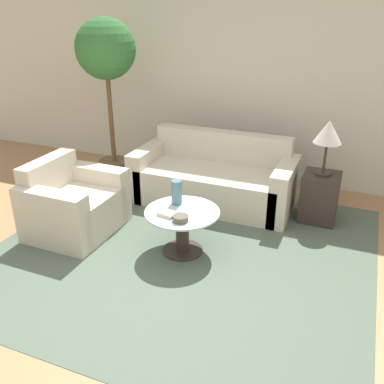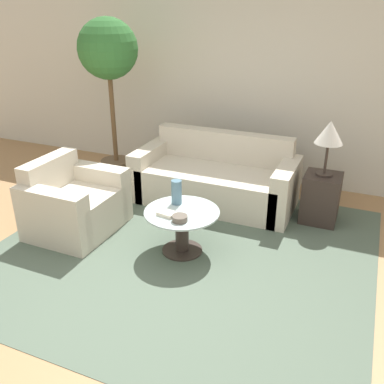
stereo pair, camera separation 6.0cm
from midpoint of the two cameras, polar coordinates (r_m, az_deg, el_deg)
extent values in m
plane|color=#9E754C|center=(3.83, -5.72, -13.10)|extent=(14.00, 14.00, 0.00)
cube|color=beige|center=(5.88, 7.98, 14.12)|extent=(10.00, 0.06, 2.60)
cube|color=#4C5B4C|center=(4.35, -0.91, -7.82)|extent=(3.65, 3.38, 0.01)
cube|color=beige|center=(5.27, 3.29, 0.81)|extent=(1.75, 0.88, 0.44)
cube|color=beige|center=(5.50, 4.59, 3.94)|extent=(1.75, 0.18, 0.82)
cube|color=beige|center=(5.57, -5.16, 3.05)|extent=(0.20, 0.88, 0.62)
cube|color=beige|center=(5.03, 12.69, 0.14)|extent=(0.20, 0.88, 0.62)
cube|color=beige|center=(4.79, -14.69, -2.49)|extent=(0.81, 0.77, 0.44)
cube|color=beige|center=(4.91, -17.79, 0.01)|extent=(0.19, 0.76, 0.79)
cube|color=beige|center=(4.50, -17.72, -3.45)|extent=(0.81, 0.21, 0.62)
cube|color=beige|center=(5.03, -12.20, 0.17)|extent=(0.81, 0.21, 0.62)
cylinder|color=#332823|center=(4.35, -0.91, -7.75)|extent=(0.40, 0.40, 0.02)
cylinder|color=#332823|center=(4.25, -0.93, -5.39)|extent=(0.13, 0.13, 0.43)
cylinder|color=#B2C6C6|center=(4.14, -0.95, -2.69)|extent=(0.74, 0.74, 0.02)
cube|color=#332823|center=(5.03, 17.12, -0.78)|extent=(0.40, 0.40, 0.56)
cylinder|color=#332823|center=(4.92, 17.53, 2.30)|extent=(0.18, 0.18, 0.02)
cylinder|color=#332823|center=(4.85, 17.80, 4.29)|extent=(0.03, 0.03, 0.34)
cone|color=beige|center=(4.77, 18.24, 7.57)|extent=(0.30, 0.30, 0.24)
cylinder|color=brown|center=(6.02, -9.67, 2.87)|extent=(0.42, 0.42, 0.31)
cylinder|color=brown|center=(5.78, -10.21, 10.07)|extent=(0.06, 0.06, 1.25)
sphere|color=#2D662D|center=(5.64, -10.86, 18.27)|extent=(0.75, 0.75, 0.75)
cylinder|color=slate|center=(4.24, -1.67, -0.02)|extent=(0.10, 0.10, 0.25)
cylinder|color=brown|center=(3.94, -1.21, -3.53)|extent=(0.15, 0.15, 0.06)
cube|color=beige|center=(4.05, -2.97, -2.89)|extent=(0.18, 0.14, 0.04)
camera|label=1|loc=(0.03, -89.60, 0.18)|focal=40.00mm
camera|label=2|loc=(0.03, 90.40, -0.18)|focal=40.00mm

